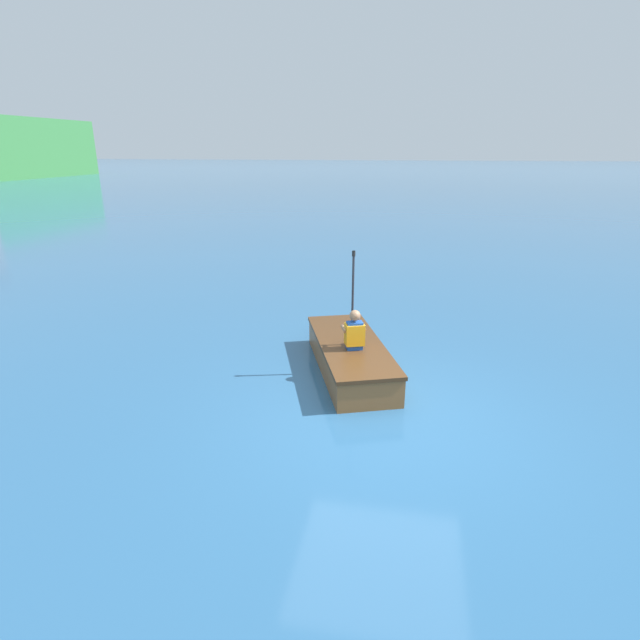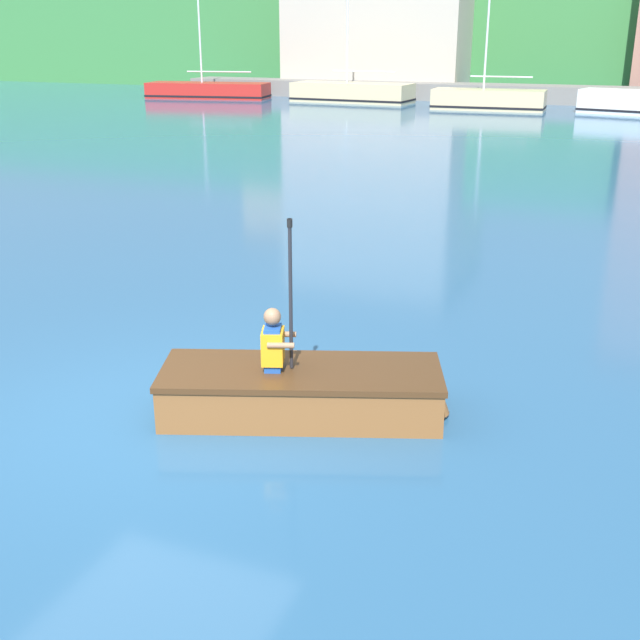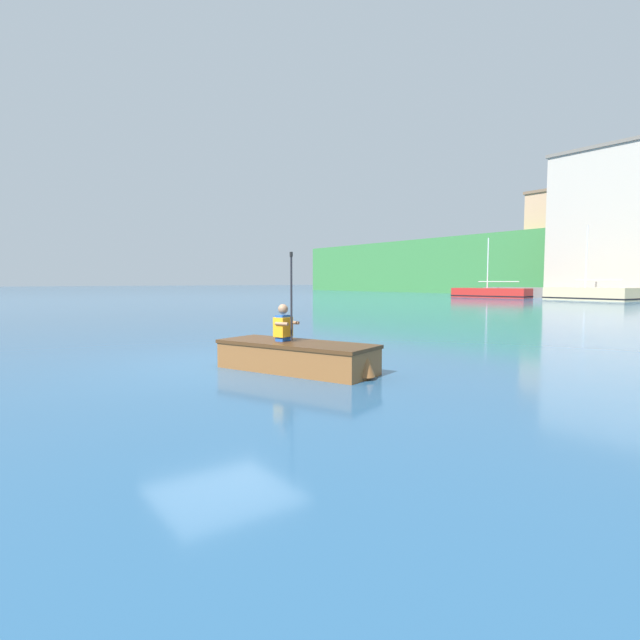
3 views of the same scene
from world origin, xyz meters
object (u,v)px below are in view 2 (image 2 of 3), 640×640
object	(u,v)px
moored_boat_dock_center_far	(208,91)
moored_boat_dock_east_inner	(352,93)
rowboat_foreground	(305,389)
person_paddler	(274,341)
moored_boat_dock_center_near	(488,100)

from	to	relation	value
moored_boat_dock_center_far	moored_boat_dock_east_inner	bearing A→B (deg)	3.64
moored_boat_dock_center_far	moored_boat_dock_east_inner	xyz separation A→B (m)	(8.56, 0.54, 0.07)
rowboat_foreground	person_paddler	world-z (taller)	person_paddler
moored_boat_dock_center_near	moored_boat_dock_center_far	size ratio (longest dim) A/B	0.76
moored_boat_dock_center_near	moored_boat_dock_east_inner	bearing A→B (deg)	167.12
moored_boat_dock_east_inner	moored_boat_dock_center_near	bearing A→B (deg)	-12.88
moored_boat_dock_east_inner	rowboat_foreground	world-z (taller)	moored_boat_dock_east_inner
rowboat_foreground	person_paddler	size ratio (longest dim) A/B	1.95
rowboat_foreground	moored_boat_dock_center_near	bearing A→B (deg)	97.82
moored_boat_dock_center_far	rowboat_foreground	xyz separation A→B (m)	(20.90, -34.98, -0.13)
rowboat_foreground	person_paddler	xyz separation A→B (m)	(-0.29, -0.10, 0.51)
moored_boat_dock_center_near	moored_boat_dock_east_inner	xyz separation A→B (m)	(-7.69, 1.76, 0.02)
moored_boat_dock_center_near	moored_boat_dock_center_far	xyz separation A→B (m)	(-16.25, 1.21, -0.05)
moored_boat_dock_center_far	rowboat_foreground	world-z (taller)	moored_boat_dock_center_far
rowboat_foreground	moored_boat_dock_center_far	bearing A→B (deg)	120.85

